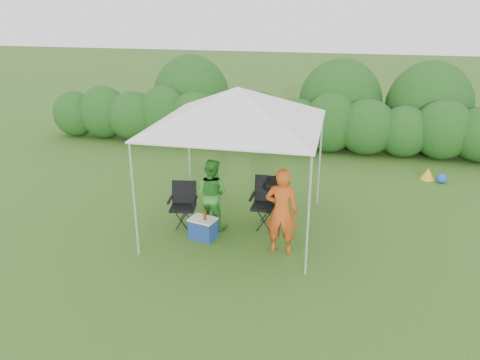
% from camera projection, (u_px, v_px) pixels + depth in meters
% --- Properties ---
extents(ground, '(70.00, 70.00, 0.00)m').
position_uv_depth(ground, '(232.00, 237.00, 9.08)').
color(ground, '#3A621F').
extents(hedge, '(15.21, 1.53, 1.80)m').
position_uv_depth(hedge, '(281.00, 122.00, 14.23)').
color(hedge, '#1F5018').
rests_on(hedge, ground).
extents(canopy, '(3.10, 3.10, 2.83)m').
position_uv_depth(canopy, '(238.00, 107.00, 8.65)').
color(canopy, silver).
rests_on(canopy, ground).
extents(chair_right, '(0.63, 0.57, 1.01)m').
position_uv_depth(chair_right, '(267.00, 199.00, 9.40)').
color(chair_right, black).
rests_on(chair_right, ground).
extents(chair_left, '(0.61, 0.57, 0.89)m').
position_uv_depth(chair_left, '(183.00, 201.00, 9.46)').
color(chair_left, black).
rests_on(chair_left, ground).
extents(man, '(0.59, 0.39, 1.61)m').
position_uv_depth(man, '(282.00, 211.00, 8.28)').
color(man, '#C54916').
rests_on(man, ground).
extents(woman, '(0.79, 0.68, 1.43)m').
position_uv_depth(woman, '(211.00, 194.00, 9.27)').
color(woman, '#30862C').
rests_on(woman, ground).
extents(cooler, '(0.57, 0.48, 0.42)m').
position_uv_depth(cooler, '(203.00, 228.00, 8.97)').
color(cooler, navy).
rests_on(cooler, ground).
extents(bottle, '(0.06, 0.06, 0.23)m').
position_uv_depth(bottle, '(205.00, 214.00, 8.81)').
color(bottle, '#592D0C').
rests_on(bottle, cooler).
extents(lawn_toy, '(0.61, 0.51, 0.30)m').
position_uv_depth(lawn_toy, '(431.00, 175.00, 11.91)').
color(lawn_toy, gold).
rests_on(lawn_toy, ground).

